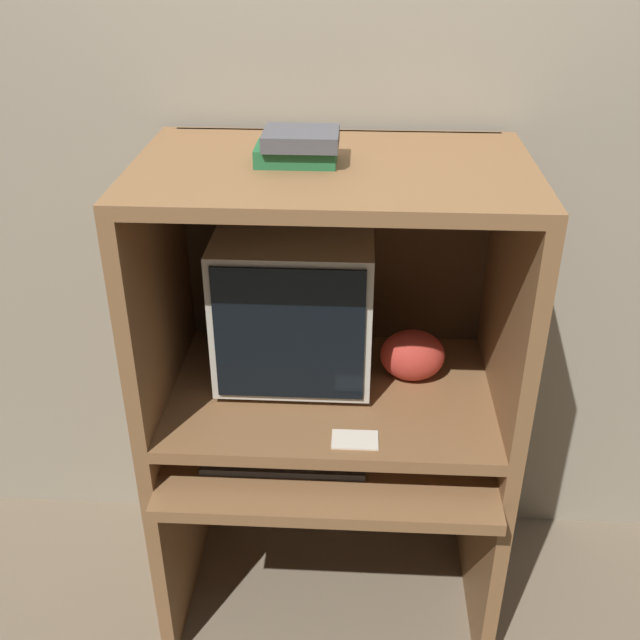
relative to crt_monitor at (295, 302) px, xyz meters
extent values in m
cube|color=gray|center=(0.11, 0.28, 0.28)|extent=(6.00, 0.06, 2.60)
cube|color=brown|center=(-0.36, -0.09, -0.69)|extent=(0.04, 0.62, 0.66)
cube|color=brown|center=(0.57, -0.09, -0.69)|extent=(0.04, 0.62, 0.66)
cube|color=brown|center=(0.11, -0.27, -0.37)|extent=(0.90, 0.40, 0.04)
cube|color=brown|center=(-0.36, -0.09, -0.29)|extent=(0.04, 0.62, 0.13)
cube|color=brown|center=(0.57, -0.09, -0.29)|extent=(0.04, 0.62, 0.13)
cube|color=brown|center=(0.11, -0.09, -0.24)|extent=(0.90, 0.62, 0.04)
cube|color=brown|center=(-0.36, -0.09, 0.10)|extent=(0.04, 0.62, 0.65)
cube|color=brown|center=(0.57, -0.09, 0.10)|extent=(0.04, 0.62, 0.65)
cube|color=brown|center=(0.11, -0.09, 0.41)|extent=(0.90, 0.62, 0.04)
cube|color=#48321E|center=(0.11, 0.21, 0.10)|extent=(0.90, 0.01, 0.65)
cylinder|color=beige|center=(0.00, 0.00, -0.22)|extent=(0.22, 0.22, 0.02)
cube|color=beige|center=(0.00, 0.00, 0.00)|extent=(0.43, 0.39, 0.42)
cube|color=black|center=(0.00, -0.19, 0.00)|extent=(0.39, 0.01, 0.38)
cube|color=#2D2D30|center=(-0.01, -0.26, -0.34)|extent=(0.44, 0.15, 0.02)
cube|color=#474749|center=(-0.01, -0.26, -0.33)|extent=(0.41, 0.12, 0.01)
ellipsoid|color=#B7B7B7|center=(0.26, -0.27, -0.34)|extent=(0.07, 0.05, 0.03)
ellipsoid|color=#BC382D|center=(0.33, -0.02, -0.15)|extent=(0.18, 0.14, 0.15)
cube|color=#236638|center=(0.02, -0.09, 0.45)|extent=(0.19, 0.13, 0.04)
cube|color=#4C4C51|center=(0.03, -0.09, 0.49)|extent=(0.18, 0.14, 0.04)
cube|color=beige|center=(0.18, -0.32, -0.22)|extent=(0.12, 0.08, 0.00)
camera|label=1|loc=(0.17, -1.84, 0.98)|focal=42.00mm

